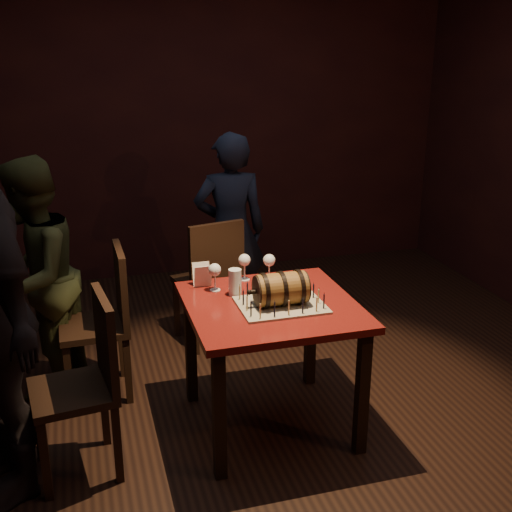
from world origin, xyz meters
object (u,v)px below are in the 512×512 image
wine_glass_mid (244,261)px  wine_glass_right (269,261)px  barrel_cake (281,289)px  chair_back (211,276)px  wine_glass_left (215,271)px  chair_left_rear (106,314)px  person_back (230,231)px  pint_of_ale (235,283)px  pub_table (271,322)px  chair_left_front (88,376)px  person_left_rear (34,279)px

wine_glass_mid → wine_glass_right: bearing=-17.4°
barrel_cake → chair_back: barrel_cake is taller
wine_glass_right → wine_glass_left: bearing=-168.3°
wine_glass_mid → chair_left_rear: bearing=162.6°
wine_glass_right → person_back: (0.04, 1.09, -0.13)m
barrel_cake → pint_of_ale: bearing=131.6°
pub_table → wine_glass_right: wine_glass_right is taller
pint_of_ale → chair_left_front: size_ratio=0.16×
wine_glass_left → person_left_rear: 1.13m
barrel_cake → chair_left_rear: size_ratio=0.35×
wine_glass_left → chair_back: chair_back is taller
pint_of_ale → wine_glass_mid: bearing=62.0°
barrel_cake → chair_left_rear: bearing=142.6°
wine_glass_mid → chair_left_front: chair_left_front is taller
pub_table → chair_left_front: (-0.98, -0.11, -0.12)m
chair_left_front → person_back: 1.90m
chair_back → chair_left_front: (-0.88, -1.20, 0.00)m
barrel_cake → person_back: bearing=86.6°
pub_table → person_left_rear: bearing=147.8°
pub_table → person_back: (0.13, 1.42, 0.10)m
wine_glass_right → person_back: 1.10m
chair_left_rear → person_left_rear: (-0.40, 0.16, 0.21)m
chair_back → chair_left_rear: 0.88m
person_back → wine_glass_left: bearing=77.1°
wine_glass_right → person_back: size_ratio=0.11×
wine_glass_mid → pint_of_ale: 0.24m
chair_left_front → barrel_cake: bearing=3.3°
pub_table → wine_glass_mid: (-0.05, 0.37, 0.23)m
person_left_rear → barrel_cake: bearing=78.7°
chair_left_rear → chair_left_front: size_ratio=1.00×
wine_glass_mid → chair_left_rear: 0.90m
person_back → chair_back: bearing=61.2°
pub_table → chair_back: (-0.10, 1.09, -0.12)m
pub_table → barrel_cake: size_ratio=2.75×
barrel_cake → pint_of_ale: barrel_cake is taller
barrel_cake → wine_glass_right: size_ratio=2.03×
pub_table → wine_glass_left: wine_glass_left is taller
pub_table → chair_left_rear: size_ratio=0.97×
wine_glass_left → person_back: (0.37, 1.16, -0.13)m
person_left_rear → wine_glass_left: bearing=84.0°
barrel_cake → wine_glass_left: (-0.29, 0.31, 0.02)m
wine_glass_mid → wine_glass_right: (0.14, -0.04, 0.00)m
pint_of_ale → chair_back: bearing=86.3°
barrel_cake → person_left_rear: bearing=146.8°
pub_table → wine_glass_right: bearing=74.6°
wine_glass_right → person_left_rear: person_left_rear is taller
wine_glass_left → wine_glass_mid: size_ratio=1.00×
wine_glass_right → chair_left_front: size_ratio=0.17×
chair_left_front → person_back: size_ratio=0.63×
chair_left_front → chair_back: bearing=53.7°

